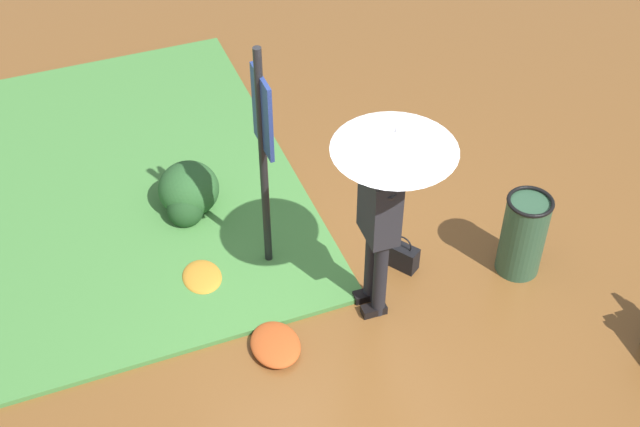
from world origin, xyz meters
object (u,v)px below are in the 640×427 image
info_sign_post (263,138)px  handbag (402,256)px  trash_bin (523,235)px  person_with_umbrella (388,175)px

info_sign_post → handbag: 1.80m
handbag → trash_bin: trash_bin is taller
person_with_umbrella → handbag: person_with_umbrella is taller
trash_bin → info_sign_post: bearing=-113.2°
handbag → trash_bin: (0.41, 0.99, 0.29)m
info_sign_post → trash_bin: bearing=66.8°
info_sign_post → person_with_umbrella: bearing=37.1°
info_sign_post → trash_bin: size_ratio=2.76×
info_sign_post → trash_bin: (0.90, 2.11, -1.03)m
person_with_umbrella → handbag: bearing=135.2°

